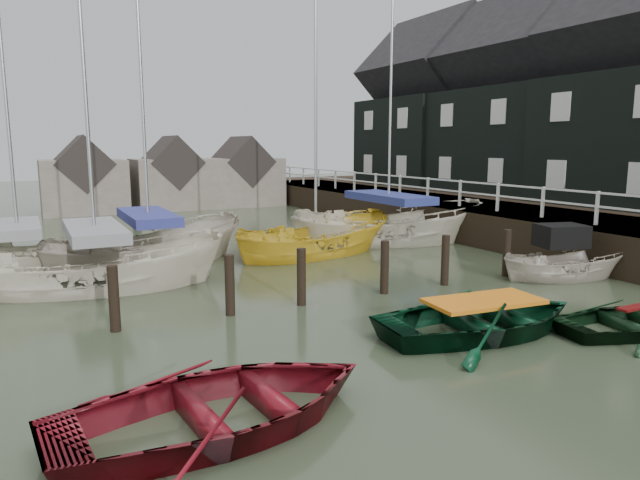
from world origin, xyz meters
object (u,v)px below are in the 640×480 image
motorboat (564,274)px  sailboat_d (388,241)px  rowboat_dkgreen (634,332)px  rowboat_green (482,334)px  sailboat_a (98,286)px  sailboat_c (316,253)px  rowboat_red (223,428)px  sailboat_e (21,273)px  sailboat_b (150,264)px

motorboat → sailboat_d: bearing=24.1°
rowboat_dkgreen → sailboat_d: 11.74m
rowboat_green → sailboat_d: size_ratio=0.36×
sailboat_a → sailboat_c: sailboat_a is taller
rowboat_red → sailboat_e: bearing=6.6°
sailboat_b → sailboat_e: size_ratio=1.04×
sailboat_b → sailboat_d: 9.36m
motorboat → sailboat_e: (-14.06, 7.78, -0.05)m
rowboat_green → sailboat_b: (-4.76, 10.00, 0.06)m
motorboat → sailboat_a: sailboat_a is taller
rowboat_red → sailboat_c: sailboat_c is taller
rowboat_red → rowboat_green: bearing=-82.2°
sailboat_c → sailboat_d: bearing=-87.7°
rowboat_green → sailboat_a: bearing=46.2°
sailboat_a → motorboat: bearing=-102.1°
rowboat_dkgreen → sailboat_d: sailboat_d is taller
rowboat_red → motorboat: size_ratio=1.12×
sailboat_d → rowboat_green: bearing=174.2°
sailboat_e → sailboat_d: bearing=-69.1°
sailboat_a → sailboat_e: (-1.86, 2.76, 0.00)m
sailboat_c → sailboat_e: size_ratio=1.01×
sailboat_b → sailboat_c: 5.70m
sailboat_a → sailboat_d: 11.49m
rowboat_dkgreen → sailboat_e: bearing=53.4°
sailboat_c → sailboat_e: (-9.37, 1.06, 0.05)m
sailboat_a → sailboat_e: size_ratio=1.15×
sailboat_c → sailboat_d: 3.79m
rowboat_dkgreen → sailboat_c: size_ratio=0.33×
sailboat_d → sailboat_c: bearing=121.7°
rowboat_red → sailboat_d: size_ratio=0.36×
sailboat_e → rowboat_red: bearing=-146.5°
sailboat_a → sailboat_d: size_ratio=0.95×
rowboat_red → motorboat: (11.59, 4.05, 0.11)m
sailboat_b → rowboat_green: bearing=-172.6°
motorboat → rowboat_dkgreen: bearing=162.8°
rowboat_red → rowboat_dkgreen: 8.91m
sailboat_b → rowboat_dkgreen: bearing=-164.0°
rowboat_red → sailboat_c: bearing=-37.8°
rowboat_dkgreen → sailboat_d: size_ratio=0.27×
rowboat_dkgreen → sailboat_c: (-2.01, 10.74, 0.01)m
rowboat_dkgreen → rowboat_green: bearing=74.5°
rowboat_green → sailboat_e: (-8.46, 10.44, 0.06)m
motorboat → sailboat_a: 13.19m
rowboat_green → motorboat: 6.20m
rowboat_green → sailboat_c: size_ratio=0.43×
motorboat → sailboat_d: (-1.00, 7.60, -0.06)m
rowboat_red → sailboat_a: sailboat_a is taller
rowboat_red → sailboat_a: 9.08m
rowboat_green → sailboat_b: 11.08m
sailboat_a → rowboat_green: bearing=-129.1°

